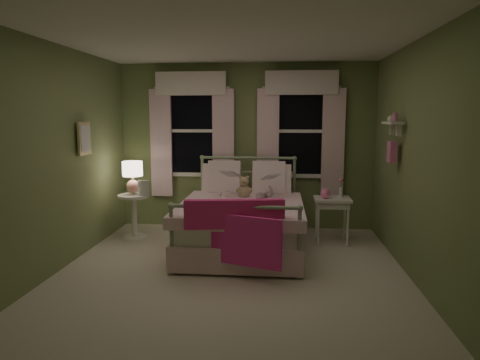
# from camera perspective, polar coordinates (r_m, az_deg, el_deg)

# --- Properties ---
(room_shell) EXTENTS (4.20, 4.20, 4.20)m
(room_shell) POSITION_cam_1_polar(r_m,az_deg,el_deg) (4.71, -1.26, 2.63)
(room_shell) COLOR beige
(room_shell) RESTS_ON ground
(bed) EXTENTS (1.58, 2.04, 1.18)m
(bed) POSITION_cam_1_polar(r_m,az_deg,el_deg) (5.74, 0.33, -5.56)
(bed) COLOR white
(bed) RESTS_ON ground
(pink_throw) EXTENTS (1.10, 0.40, 0.71)m
(pink_throw) POSITION_cam_1_polar(r_m,az_deg,el_deg) (4.70, -0.78, -5.94)
(pink_throw) COLOR #E02B79
(pink_throw) RESTS_ON bed
(child_left) EXTENTS (0.24, 0.16, 0.67)m
(child_left) POSITION_cam_1_polar(r_m,az_deg,el_deg) (6.08, -1.95, 0.21)
(child_left) COLOR #F7D1DD
(child_left) RESTS_ON bed
(child_right) EXTENTS (0.37, 0.32, 0.67)m
(child_right) POSITION_cam_1_polar(r_m,az_deg,el_deg) (6.04, 3.33, 0.15)
(child_right) COLOR #F7D1DD
(child_right) RESTS_ON bed
(book_left) EXTENTS (0.22, 0.17, 0.26)m
(book_left) POSITION_cam_1_polar(r_m,az_deg,el_deg) (5.83, -2.26, 0.43)
(book_left) COLOR beige
(book_left) RESTS_ON child_left
(book_right) EXTENTS (0.23, 0.19, 0.26)m
(book_right) POSITION_cam_1_polar(r_m,az_deg,el_deg) (5.79, 3.24, -0.06)
(book_right) COLOR beige
(book_right) RESTS_ON child_right
(teddy_bear) EXTENTS (0.23, 0.19, 0.31)m
(teddy_bear) POSITION_cam_1_polar(r_m,az_deg,el_deg) (5.92, 0.56, -1.11)
(teddy_bear) COLOR tan
(teddy_bear) RESTS_ON bed
(nightstand_left) EXTENTS (0.46, 0.46, 0.65)m
(nightstand_left) POSITION_cam_1_polar(r_m,az_deg,el_deg) (6.46, -13.96, -3.90)
(nightstand_left) COLOR white
(nightstand_left) RESTS_ON ground
(table_lamp) EXTENTS (0.29, 0.29, 0.46)m
(table_lamp) POSITION_cam_1_polar(r_m,az_deg,el_deg) (6.37, -14.13, 0.81)
(table_lamp) COLOR #EA9A8A
(table_lamp) RESTS_ON nightstand_left
(book_nightstand) EXTENTS (0.17, 0.23, 0.02)m
(book_nightstand) POSITION_cam_1_polar(r_m,az_deg,el_deg) (6.31, -13.42, -1.97)
(book_nightstand) COLOR beige
(book_nightstand) RESTS_ON nightstand_left
(nightstand_right) EXTENTS (0.50, 0.40, 0.64)m
(nightstand_right) POSITION_cam_1_polar(r_m,az_deg,el_deg) (6.13, 12.20, -3.27)
(nightstand_right) COLOR white
(nightstand_right) RESTS_ON ground
(pink_toy) EXTENTS (0.14, 0.20, 0.14)m
(pink_toy) POSITION_cam_1_polar(r_m,az_deg,el_deg) (6.08, 11.31, -1.81)
(pink_toy) COLOR pink
(pink_toy) RESTS_ON nightstand_right
(bud_vase) EXTENTS (0.06, 0.06, 0.28)m
(bud_vase) POSITION_cam_1_polar(r_m,az_deg,el_deg) (6.15, 13.32, -0.99)
(bud_vase) COLOR white
(bud_vase) RESTS_ON nightstand_right
(window_left) EXTENTS (1.34, 0.13, 1.96)m
(window_left) POSITION_cam_1_polar(r_m,az_deg,el_deg) (6.83, -6.43, 7.14)
(window_left) COLOR black
(window_left) RESTS_ON room_shell
(window_right) EXTENTS (1.34, 0.13, 1.96)m
(window_right) POSITION_cam_1_polar(r_m,az_deg,el_deg) (6.69, 8.08, 7.08)
(window_right) COLOR black
(window_right) RESTS_ON room_shell
(wall_shelf) EXTENTS (0.15, 0.50, 0.60)m
(wall_shelf) POSITION_cam_1_polar(r_m,az_deg,el_deg) (5.53, 19.65, 5.34)
(wall_shelf) COLOR white
(wall_shelf) RESTS_ON room_shell
(framed_picture) EXTENTS (0.03, 0.32, 0.42)m
(framed_picture) POSITION_cam_1_polar(r_m,az_deg,el_deg) (5.82, -20.04, 5.23)
(framed_picture) COLOR beige
(framed_picture) RESTS_ON room_shell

